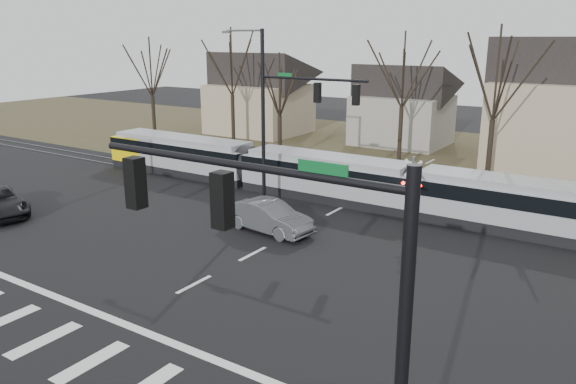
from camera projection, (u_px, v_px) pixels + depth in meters
The scene contains 15 objects.
ground at pixel (158, 303), 21.28m from camera, with size 140.00×140.00×0.00m, color black.
grass_verge at pixel (438, 157), 47.06m from camera, with size 140.00×28.00×0.01m, color #38331E.
crosswalk at pixel (67, 351), 18.06m from camera, with size 27.00×2.60×0.01m.
stop_line at pixel (121, 322), 19.83m from camera, with size 28.00×0.35×0.01m, color silver.
lane_dashes at pixel (351, 203), 34.17m from camera, with size 0.18×30.00×0.01m.
rail_pair at pixel (349, 203), 34.00m from camera, with size 90.00×1.52×0.06m.
tram at pixel (325, 175), 34.75m from camera, with size 36.28×2.69×2.75m.
sedan at pixel (269, 217), 28.93m from camera, with size 5.06×2.27×1.61m, color #494B50.
signal_pole_near_right at pixel (301, 311), 9.72m from camera, with size 6.72×0.44×8.00m.
signal_pole_far at pixel (286, 113), 31.10m from camera, with size 9.28×0.44×10.20m.
rail_crossing_signal at pixel (411, 198), 28.44m from camera, with size 1.08×0.36×4.00m.
tree_row at pixel (443, 106), 39.83m from camera, with size 59.20×7.20×10.00m.
house_a at pixel (259, 90), 58.06m from camera, with size 9.72×8.64×8.60m.
house_b at pixel (403, 102), 51.87m from camera, with size 8.64×7.56×7.65m.
house_c at pixel (566, 100), 41.71m from camera, with size 10.80×8.64×10.10m.
Camera 1 is at (14.76, -13.49, 9.75)m, focal length 35.00 mm.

